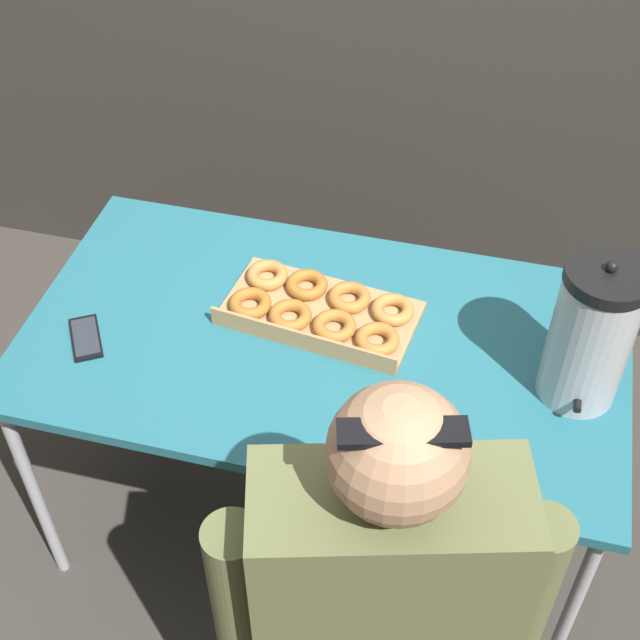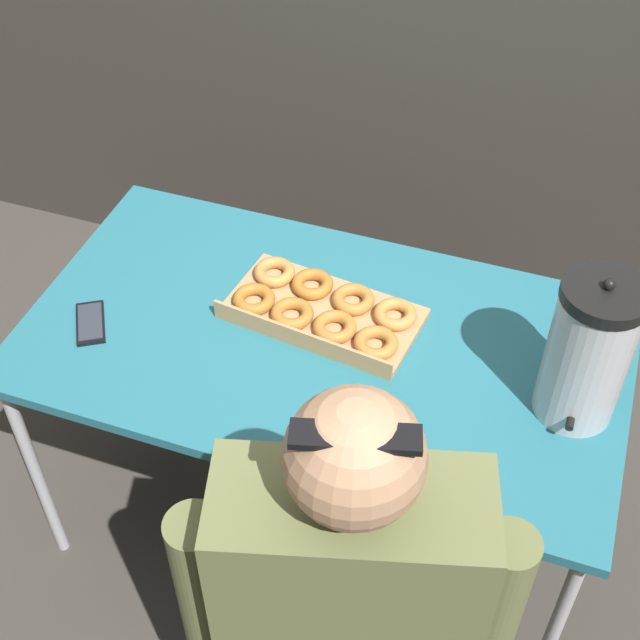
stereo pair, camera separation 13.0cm
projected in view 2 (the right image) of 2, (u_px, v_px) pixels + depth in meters
ground_plane at (323, 513)px, 2.59m from camera, size 12.00×12.00×0.00m
folding_table at (323, 352)px, 2.11m from camera, size 1.40×0.78×0.73m
donut_box at (323, 310)px, 2.11m from camera, size 0.48×0.29×0.05m
coffee_urn at (588, 352)px, 1.80m from camera, size 0.18×0.20×0.37m
cell_phone at (90, 323)px, 2.10m from camera, size 0.13×0.15×0.01m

